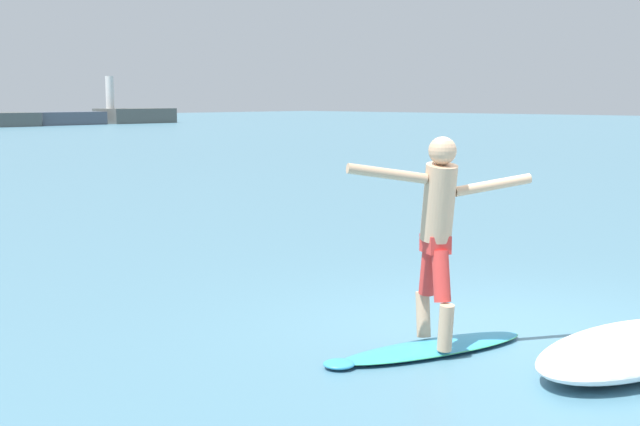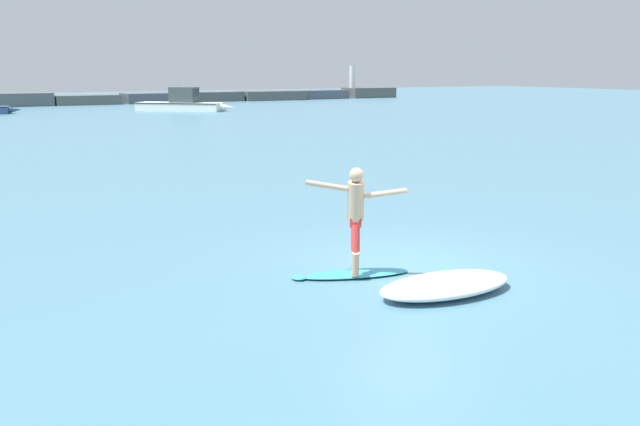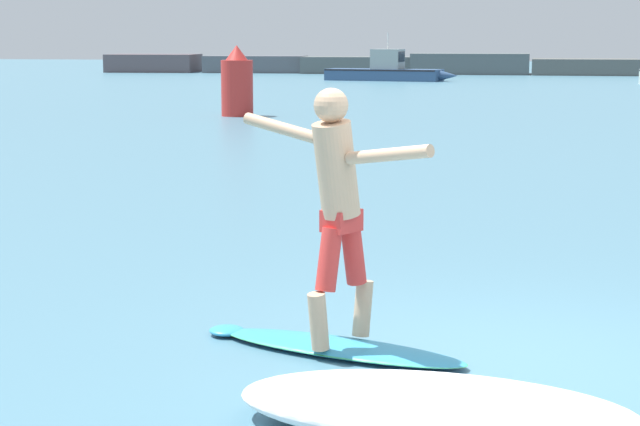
{
  "view_description": "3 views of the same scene",
  "coord_description": "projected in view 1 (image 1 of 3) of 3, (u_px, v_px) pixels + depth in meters",
  "views": [
    {
      "loc": [
        -7.59,
        -4.63,
        2.29
      ],
      "look_at": [
        -0.85,
        1.73,
        1.08
      ],
      "focal_mm": 50.0,
      "sensor_mm": 36.0,
      "label": 1
    },
    {
      "loc": [
        -6.75,
        -8.96,
        3.56
      ],
      "look_at": [
        -1.05,
        1.56,
        0.81
      ],
      "focal_mm": 35.0,
      "sensor_mm": 36.0,
      "label": 2
    },
    {
      "loc": [
        0.11,
        -7.51,
        2.3
      ],
      "look_at": [
        -1.49,
        0.73,
        0.92
      ],
      "focal_mm": 60.0,
      "sensor_mm": 36.0,
      "label": 3
    }
  ],
  "objects": [
    {
      "name": "ground_plane",
      "position": [
        503.0,
        327.0,
        8.92
      ],
      "size": [
        200.0,
        200.0,
        0.0
      ],
      "primitive_type": "plane",
      "color": "teal"
    },
    {
      "name": "surfer",
      "position": [
        438.0,
        223.0,
        7.86
      ],
      "size": [
        1.53,
        0.96,
        1.88
      ],
      "color": "tan",
      "rests_on": "surfboard"
    },
    {
      "name": "surfboard",
      "position": [
        430.0,
        348.0,
        8.03
      ],
      "size": [
        2.15,
        1.06,
        0.21
      ],
      "color": "#3598C4",
      "rests_on": "ground"
    },
    {
      "name": "wave_foam_at_tail",
      "position": [
        631.0,
        349.0,
        7.63
      ],
      "size": [
        2.46,
        1.23,
        0.29
      ],
      "color": "white",
      "rests_on": "ground"
    }
  ]
}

